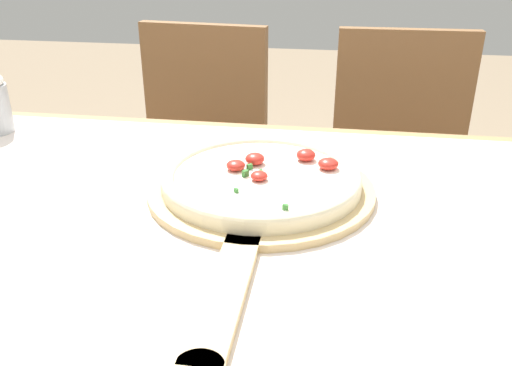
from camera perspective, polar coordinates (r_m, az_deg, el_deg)
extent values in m
cube|color=#A87F51|center=(0.74, -0.91, -6.65)|extent=(1.39, 0.92, 0.03)
cylinder|color=#A87F51|center=(1.48, -23.24, -8.26)|extent=(0.06, 0.06, 0.72)
cube|color=silver|center=(0.73, -0.91, -5.49)|extent=(1.31, 0.84, 0.00)
cylinder|color=tan|center=(0.84, 0.32, -0.62)|extent=(0.35, 0.35, 0.01)
cube|color=tan|center=(0.61, -3.54, -11.51)|extent=(0.04, 0.24, 0.01)
cylinder|color=beige|center=(0.83, 0.32, 0.25)|extent=(0.31, 0.31, 0.02)
torus|color=beige|center=(0.83, 0.32, 0.75)|extent=(0.31, 0.31, 0.02)
cylinder|color=white|center=(0.83, 0.32, 0.84)|extent=(0.27, 0.27, 0.00)
ellipsoid|color=red|center=(0.86, -0.12, 2.57)|extent=(0.03, 0.03, 0.02)
ellipsoid|color=red|center=(0.81, -0.01, 0.78)|extent=(0.03, 0.03, 0.01)
ellipsoid|color=red|center=(0.85, 7.61, 2.02)|extent=(0.03, 0.03, 0.02)
ellipsoid|color=red|center=(0.84, -2.15, 1.88)|extent=(0.03, 0.03, 0.02)
ellipsoid|color=red|center=(0.88, 5.28, 2.95)|extent=(0.03, 0.03, 0.02)
cube|color=#387533|center=(0.77, -2.09, -0.78)|extent=(0.01, 0.01, 0.01)
cube|color=#387533|center=(0.73, 3.11, -2.55)|extent=(0.01, 0.01, 0.01)
cube|color=#387533|center=(0.82, -1.13, 1.02)|extent=(0.01, 0.01, 0.01)
cube|color=#387533|center=(0.83, 0.30, 1.13)|extent=(0.01, 0.01, 0.01)
cube|color=#387533|center=(0.85, -0.69, 1.72)|extent=(0.01, 0.01, 0.01)
cube|color=brown|center=(1.58, -7.31, -1.11)|extent=(0.44, 0.44, 0.02)
cube|color=brown|center=(1.65, -5.39, 8.81)|extent=(0.38, 0.08, 0.44)
cylinder|color=brown|center=(1.63, -14.29, -9.86)|extent=(0.04, 0.04, 0.42)
cylinder|color=brown|center=(1.52, -3.41, -11.98)|extent=(0.04, 0.04, 0.42)
cylinder|color=brown|center=(1.87, -9.68, -4.53)|extent=(0.04, 0.04, 0.42)
cylinder|color=brown|center=(1.77, -0.16, -5.94)|extent=(0.04, 0.04, 0.42)
cube|color=brown|center=(1.53, 14.76, -2.63)|extent=(0.41, 0.41, 0.02)
cube|color=brown|center=(1.62, 15.05, 7.66)|extent=(0.38, 0.04, 0.44)
cylinder|color=brown|center=(1.51, 8.22, -12.64)|extent=(0.04, 0.04, 0.42)
cylinder|color=brown|center=(1.55, 20.44, -13.01)|extent=(0.04, 0.04, 0.42)
cylinder|color=brown|center=(1.77, 8.32, -6.30)|extent=(0.04, 0.04, 0.42)
cylinder|color=brown|center=(1.81, 18.57, -6.78)|extent=(0.04, 0.04, 0.42)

